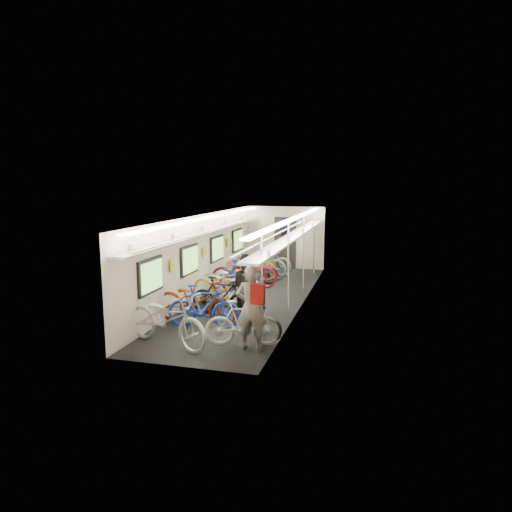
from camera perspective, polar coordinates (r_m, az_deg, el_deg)
The scene contains 18 objects.
train_car_shell at distance 13.61m, azimuth -1.27°, elevation 2.19°, with size 10.00×10.00×10.00m.
bicycle_0 at distance 9.53m, azimuth -11.07°, elevation -7.72°, with size 0.76×2.18×1.15m, color #B3B4B8.
bicycle_1 at distance 10.57m, azimuth -6.55°, elevation -6.27°, with size 0.48×1.70×1.02m, color #1C38AD.
bicycle_2 at distance 10.90m, azimuth -7.53°, elevation -5.57°, with size 0.74×2.12×1.11m, color maroon.
bicycle_3 at distance 11.45m, azimuth -4.30°, elevation -5.07°, with size 0.47×1.67×1.00m, color black.
bicycle_4 at distance 12.11m, azimuth -3.83°, elevation -3.91°, with size 0.77×2.20×1.15m, color orange.
bicycle_5 at distance 12.10m, azimuth -2.90°, elevation -4.35°, with size 0.46×1.62×0.97m, color silver.
bicycle_6 at distance 13.31m, azimuth -3.22°, elevation -2.98°, with size 0.68×1.96×1.03m, color #B6B7BB.
bicycle_7 at distance 13.96m, azimuth -1.84°, elevation -2.48°, with size 0.46×1.64×0.99m, color #1C36A8.
bicycle_8 at distance 14.33m, azimuth -1.48°, elevation -1.95°, with size 0.73×2.09×1.10m, color maroon.
bicycle_9 at distance 14.95m, azimuth -0.26°, elevation -1.77°, with size 0.45×1.58×0.95m, color black.
bicycle_10 at distance 15.55m, azimuth -0.93°, elevation -1.27°, with size 0.65×1.87×0.98m, color orange.
bicycle_11 at distance 9.43m, azimuth -1.58°, elevation -8.35°, with size 0.45×1.58×0.95m, color silver.
bicycle_12 at distance 15.98m, azimuth 0.41°, elevation -0.78°, with size 0.73×2.08×1.09m, color slate.
bicycle_14 at distance 16.37m, azimuth 0.99°, elevation -0.61°, with size 0.70×2.01×1.06m, color slate.
passenger_near at distance 9.08m, azimuth -0.59°, elevation -6.50°, with size 0.63×0.41×1.73m, color gray.
passenger_mid at distance 10.89m, azimuth -1.15°, elevation -4.03°, with size 0.80×0.63×1.66m, color black.
backpack at distance 8.45m, azimuth 0.21°, elevation -4.77°, with size 0.26×0.14×0.38m, color #A31310.
Camera 1 is at (3.38, -12.27, 3.32)m, focal length 32.00 mm.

